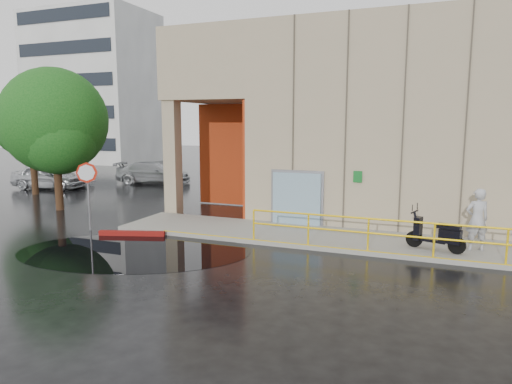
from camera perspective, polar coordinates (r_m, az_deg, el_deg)
ground at (r=12.66m, az=-3.46°, el=-10.10°), size 120.00×120.00×0.00m
sidewalk at (r=15.92m, az=16.92°, el=-6.23°), size 20.00×3.00×0.15m
building at (r=21.86m, az=21.66°, el=8.45°), size 20.00×10.17×8.00m
guardrail at (r=14.45m, az=17.60°, el=-5.30°), size 9.56×0.06×1.03m
distant_building at (r=51.11m, az=-19.54°, el=12.08°), size 12.00×8.08×15.00m
person at (r=15.59m, az=25.90°, el=-3.11°), size 0.82×0.68×1.94m
scooter at (r=15.08m, az=21.66°, el=-3.88°), size 1.85×1.06×1.39m
stop_sign at (r=18.23m, az=-20.33°, el=1.29°), size 0.66×0.49×2.60m
red_curb at (r=17.19m, az=-15.26°, el=-5.01°), size 2.34×0.90×0.18m
puddle at (r=15.22m, az=-14.96°, el=-7.11°), size 8.48×6.58×0.01m
car_a at (r=30.82m, az=-24.54°, el=1.75°), size 4.65×2.37×1.52m
car_b at (r=32.16m, az=-23.45°, el=1.95°), size 4.41×2.59×1.37m
car_c at (r=31.34m, az=-12.71°, el=2.36°), size 5.28×3.16×1.43m
tree_near at (r=22.82m, az=-23.78°, el=7.69°), size 4.80×4.80×6.54m
tree_far at (r=28.50m, az=-26.23°, el=7.54°), size 4.10×4.10×6.15m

